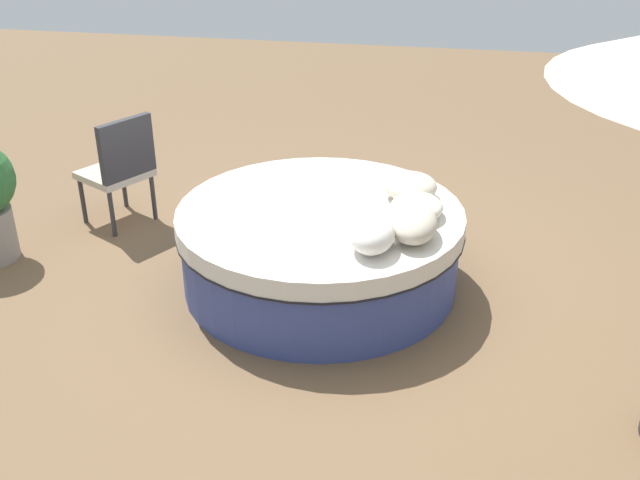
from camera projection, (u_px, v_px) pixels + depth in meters
name	position (u px, v px, depth m)	size (l,w,h in m)	color
ground_plane	(320.00, 283.00, 5.65)	(16.00, 16.00, 0.00)	brown
round_bed	(320.00, 247.00, 5.51)	(2.10, 2.10, 0.62)	#38478C
throw_pillow_0	(372.00, 234.00, 4.78)	(0.42, 0.30, 0.22)	white
throw_pillow_1	(414.00, 224.00, 4.93)	(0.50, 0.31, 0.20)	beige
throw_pillow_2	(417.00, 207.00, 5.24)	(0.43, 0.37, 0.15)	silver
throw_pillow_3	(411.00, 186.00, 5.51)	(0.41, 0.39, 0.19)	beige
patio_chair	(120.00, 164.00, 6.31)	(0.70, 0.69, 0.98)	#333338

